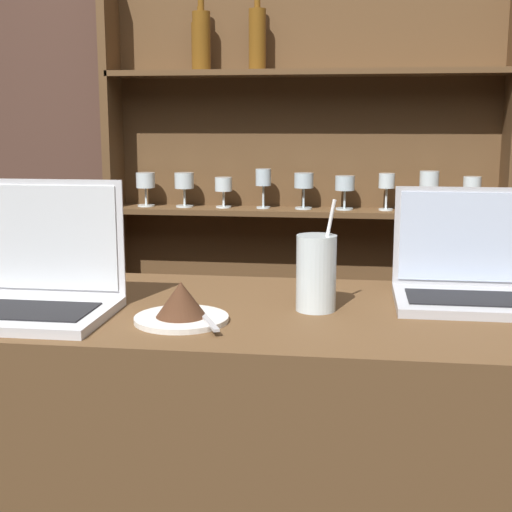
{
  "coord_description": "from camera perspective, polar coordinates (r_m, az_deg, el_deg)",
  "views": [
    {
      "loc": [
        0.2,
        -1.08,
        1.41
      ],
      "look_at": [
        0.01,
        0.31,
        1.14
      ],
      "focal_mm": 50.0,
      "sensor_mm": 36.0,
      "label": 1
    }
  ],
  "objects": [
    {
      "name": "laptop_near",
      "position": [
        1.45,
        -17.91,
        -2.18
      ],
      "size": [
        0.35,
        0.24,
        0.25
      ],
      "color": "silver",
      "rests_on": "bar_counter"
    },
    {
      "name": "laptop_far",
      "position": [
        1.53,
        16.79,
        -1.67
      ],
      "size": [
        0.31,
        0.23,
        0.23
      ],
      "color": "#ADADB2",
      "rests_on": "bar_counter"
    },
    {
      "name": "back_shelf",
      "position": [
        2.66,
        3.66,
        2.5
      ],
      "size": [
        1.45,
        0.18,
        1.97
      ],
      "color": "brown",
      "rests_on": "ground_plane"
    },
    {
      "name": "water_glass",
      "position": [
        1.4,
        4.84,
        -1.35
      ],
      "size": [
        0.08,
        0.08,
        0.22
      ],
      "color": "silver",
      "rests_on": "bar_counter"
    },
    {
      "name": "cake_plate",
      "position": [
        1.33,
        -5.99,
        -4.0
      ],
      "size": [
        0.18,
        0.18,
        0.08
      ],
      "color": "silver",
      "rests_on": "bar_counter"
    },
    {
      "name": "back_wall",
      "position": [
        2.71,
        3.58,
        9.52
      ],
      "size": [
        7.0,
        0.06,
        2.7
      ],
      "color": "#4C3328",
      "rests_on": "ground_plane"
    }
  ]
}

